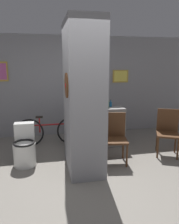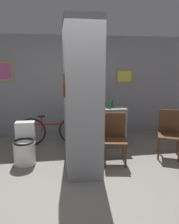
{
  "view_description": "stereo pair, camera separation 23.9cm",
  "coord_description": "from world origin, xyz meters",
  "px_view_note": "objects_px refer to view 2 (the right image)",
  "views": [
    {
      "loc": [
        -0.55,
        -3.16,
        1.9
      ],
      "look_at": [
        0.3,
        0.98,
        0.95
      ],
      "focal_mm": 35.0,
      "sensor_mm": 36.0,
      "label": 1
    },
    {
      "loc": [
        -0.32,
        -3.21,
        1.9
      ],
      "look_at": [
        0.3,
        0.98,
        0.95
      ],
      "focal_mm": 35.0,
      "sensor_mm": 36.0,
      "label": 2
    }
  ],
  "objects_px": {
    "toilet": "(25,147)",
    "chair_by_doorway": "(169,131)",
    "bicycle": "(53,130)",
    "chair_near_pillar": "(114,136)",
    "bottle_tall": "(109,104)"
  },
  "relations": [
    {
      "from": "bicycle",
      "to": "chair_near_pillar",
      "type": "bearing_deg",
      "value": -42.52
    },
    {
      "from": "chair_near_pillar",
      "to": "chair_by_doorway",
      "type": "distance_m",
      "value": 1.2
    },
    {
      "from": "chair_by_doorway",
      "to": "bottle_tall",
      "type": "relative_size",
      "value": 3.72
    },
    {
      "from": "chair_near_pillar",
      "to": "bottle_tall",
      "type": "relative_size",
      "value": 3.72
    },
    {
      "from": "toilet",
      "to": "chair_by_doorway",
      "type": "xyz_separation_m",
      "value": [
        2.92,
        -0.1,
        0.21
      ]
    },
    {
      "from": "toilet",
      "to": "bottle_tall",
      "type": "bearing_deg",
      "value": 19.56
    },
    {
      "from": "chair_near_pillar",
      "to": "chair_by_doorway",
      "type": "bearing_deg",
      "value": 14.71
    },
    {
      "from": "toilet",
      "to": "bicycle",
      "type": "relative_size",
      "value": 0.47
    },
    {
      "from": "bicycle",
      "to": "bottle_tall",
      "type": "height_order",
      "value": "bottle_tall"
    },
    {
      "from": "toilet",
      "to": "bicycle",
      "type": "distance_m",
      "value": 1.04
    },
    {
      "from": "chair_by_doorway",
      "to": "bottle_tall",
      "type": "height_order",
      "value": "bottle_tall"
    },
    {
      "from": "chair_near_pillar",
      "to": "chair_by_doorway",
      "type": "relative_size",
      "value": 1.0
    },
    {
      "from": "toilet",
      "to": "chair_near_pillar",
      "type": "xyz_separation_m",
      "value": [
        1.72,
        -0.21,
        0.21
      ]
    },
    {
      "from": "chair_near_pillar",
      "to": "bicycle",
      "type": "height_order",
      "value": "chair_near_pillar"
    },
    {
      "from": "toilet",
      "to": "bicycle",
      "type": "xyz_separation_m",
      "value": [
        0.51,
        0.9,
        0.03
      ]
    }
  ]
}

